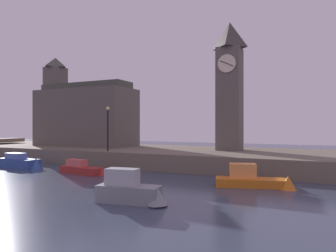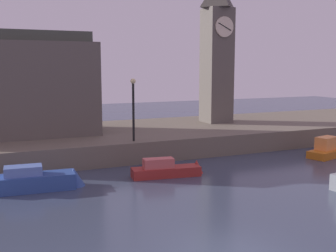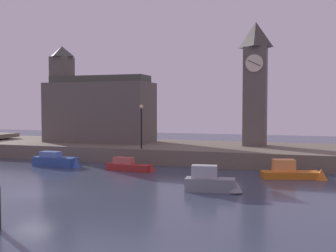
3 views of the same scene
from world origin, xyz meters
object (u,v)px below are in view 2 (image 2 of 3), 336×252
at_px(clock_tower, 217,49).
at_px(streetlamp, 133,103).
at_px(parliament_hall, 2,83).
at_px(boat_dinghy_red, 172,169).
at_px(boat_tour_blue, 42,180).

bearing_deg(clock_tower, streetlamp, -147.94).
bearing_deg(clock_tower, parliament_hall, -177.92).
distance_m(clock_tower, parliament_hall, 18.48).
bearing_deg(parliament_hall, streetlamp, -35.68).
height_order(clock_tower, streetlamp, clock_tower).
distance_m(streetlamp, boat_dinghy_red, 5.82).
height_order(boat_tour_blue, boat_dinghy_red, boat_tour_blue).
height_order(streetlamp, boat_dinghy_red, streetlamp).
distance_m(parliament_hall, boat_dinghy_red, 14.38).
distance_m(clock_tower, streetlamp, 12.74).
bearing_deg(boat_dinghy_red, boat_tour_blue, 177.90).
bearing_deg(streetlamp, boat_dinghy_red, -78.01).
bearing_deg(parliament_hall, boat_dinghy_red, -48.52).
bearing_deg(boat_tour_blue, streetlamp, 31.44).
bearing_deg(boat_tour_blue, parliament_hall, 97.78).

